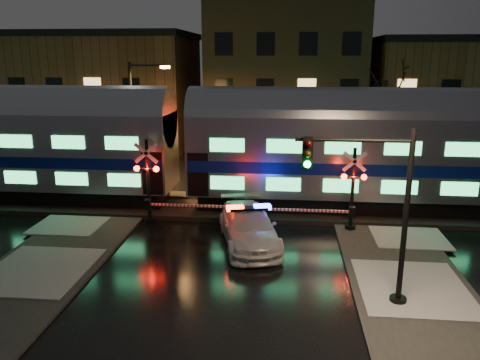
# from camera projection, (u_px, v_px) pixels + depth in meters

# --- Properties ---
(ground) EXTENTS (120.00, 120.00, 0.00)m
(ground) POSITION_uv_depth(u_px,v_px,m) (229.00, 248.00, 19.03)
(ground) COLOR black
(ground) RESTS_ON ground
(ballast) EXTENTS (90.00, 4.20, 0.24)m
(ballast) POSITION_uv_depth(u_px,v_px,m) (241.00, 207.00, 23.81)
(ballast) COLOR black
(ballast) RESTS_ON ground
(sidewalk_right) EXTENTS (4.00, 20.00, 0.12)m
(sidewalk_right) POSITION_uv_depth(u_px,v_px,m) (440.00, 342.00, 12.62)
(sidewalk_right) COLOR #2D2D2D
(sidewalk_right) RESTS_ON ground
(building_left) EXTENTS (14.00, 10.00, 9.00)m
(building_left) POSITION_uv_depth(u_px,v_px,m) (110.00, 93.00, 40.29)
(building_left) COLOR brown
(building_left) RESTS_ON ground
(building_mid) EXTENTS (12.00, 11.00, 11.50)m
(building_mid) POSITION_uv_depth(u_px,v_px,m) (285.00, 79.00, 39.01)
(building_mid) COLOR brown
(building_mid) RESTS_ON ground
(building_right) EXTENTS (12.00, 10.00, 8.50)m
(building_right) POSITION_uv_depth(u_px,v_px,m) (446.00, 99.00, 37.66)
(building_right) COLOR brown
(building_right) RESTS_ON ground
(train) EXTENTS (51.00, 3.12, 5.92)m
(train) POSITION_uv_depth(u_px,v_px,m) (181.00, 143.00, 23.26)
(train) COLOR black
(train) RESTS_ON ballast
(police_car) EXTENTS (3.27, 5.52, 1.67)m
(police_car) POSITION_uv_depth(u_px,v_px,m) (249.00, 227.00, 19.24)
(police_car) COLOR silver
(police_car) RESTS_ON ground
(crossing_signal_right) EXTENTS (5.32, 0.64, 3.77)m
(crossing_signal_right) POSITION_uv_depth(u_px,v_px,m) (344.00, 198.00, 20.38)
(crossing_signal_right) COLOR black
(crossing_signal_right) RESTS_ON ground
(crossing_signal_left) EXTENTS (5.61, 0.65, 3.97)m
(crossing_signal_left) POSITION_uv_depth(u_px,v_px,m) (156.00, 191.00, 21.17)
(crossing_signal_left) COLOR black
(crossing_signal_left) RESTS_ON ground
(traffic_light) EXTENTS (3.60, 0.67, 5.57)m
(traffic_light) POSITION_uv_depth(u_px,v_px,m) (376.00, 215.00, 13.91)
(traffic_light) COLOR black
(traffic_light) RESTS_ON ground
(streetlight) EXTENTS (2.42, 0.25, 7.23)m
(streetlight) POSITION_uv_depth(u_px,v_px,m) (136.00, 116.00, 27.25)
(streetlight) COLOR black
(streetlight) RESTS_ON ground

